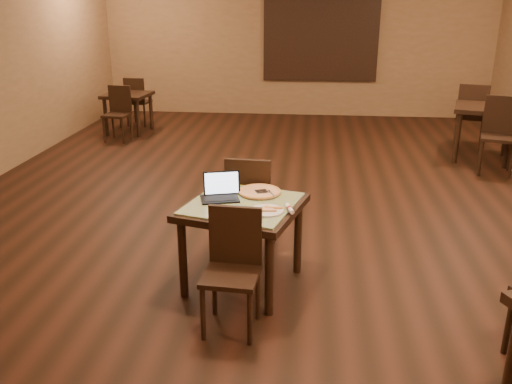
# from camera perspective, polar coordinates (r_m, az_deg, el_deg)

# --- Properties ---
(ground) EXTENTS (10.00, 10.00, 0.00)m
(ground) POSITION_cam_1_polar(r_m,az_deg,el_deg) (7.02, 2.54, -0.05)
(ground) COLOR black
(ground) RESTS_ON ground
(wall_back) EXTENTS (8.00, 0.02, 3.00)m
(wall_back) POSITION_cam_1_polar(r_m,az_deg,el_deg) (11.64, 4.25, 15.42)
(wall_back) COLOR #916D4A
(wall_back) RESTS_ON ground
(wall_front) EXTENTS (8.00, 0.02, 3.00)m
(wall_front) POSITION_cam_1_polar(r_m,az_deg,el_deg) (1.86, -6.48, -8.73)
(wall_front) COLOR #916D4A
(wall_front) RESTS_ON ground
(mural) EXTENTS (2.34, 0.05, 1.64)m
(mural) POSITION_cam_1_polar(r_m,az_deg,el_deg) (11.59, 6.82, 15.56)
(mural) COLOR #245584
(mural) RESTS_ON wall_back
(tiled_table) EXTENTS (1.13, 1.13, 0.76)m
(tiled_table) POSITION_cam_1_polar(r_m,az_deg,el_deg) (4.58, -1.42, -2.34)
(tiled_table) COLOR black
(tiled_table) RESTS_ON ground
(chair_main_near) EXTENTS (0.43, 0.43, 0.93)m
(chair_main_near) POSITION_cam_1_polar(r_m,az_deg,el_deg) (4.07, -2.44, -7.36)
(chair_main_near) COLOR black
(chair_main_near) RESTS_ON ground
(chair_main_far) EXTENTS (0.47, 0.47, 0.99)m
(chair_main_far) POSITION_cam_1_polar(r_m,az_deg,el_deg) (5.18, -0.64, -0.83)
(chair_main_far) COLOR black
(chair_main_far) RESTS_ON ground
(laptop) EXTENTS (0.37, 0.33, 0.22)m
(laptop) POSITION_cam_1_polar(r_m,az_deg,el_deg) (4.64, -3.73, 0.05)
(laptop) COLOR black
(laptop) RESTS_ON tiled_table
(plate) EXTENTS (0.27, 0.27, 0.01)m
(plate) POSITION_cam_1_polar(r_m,az_deg,el_deg) (4.35, 1.14, -1.99)
(plate) COLOR white
(plate) RESTS_ON tiled_table
(pizza_slice) EXTENTS (0.20, 0.20, 0.02)m
(pizza_slice) POSITION_cam_1_polar(r_m,az_deg,el_deg) (4.34, 1.14, -1.81)
(pizza_slice) COLOR #F8E4A5
(pizza_slice) RESTS_ON plate
(pizza_pan) EXTENTS (0.34, 0.34, 0.01)m
(pizza_pan) POSITION_cam_1_polar(r_m,az_deg,el_deg) (4.75, 0.37, -0.12)
(pizza_pan) COLOR silver
(pizza_pan) RESTS_ON tiled_table
(pizza_whole) EXTENTS (0.37, 0.37, 0.03)m
(pizza_whole) POSITION_cam_1_polar(r_m,az_deg,el_deg) (4.74, 0.37, 0.06)
(pizza_whole) COLOR #F8E4A5
(pizza_whole) RESTS_ON pizza_pan
(spatula) EXTENTS (0.19, 0.27, 0.01)m
(spatula) POSITION_cam_1_polar(r_m,az_deg,el_deg) (4.72, 0.59, 0.06)
(spatula) COLOR silver
(spatula) RESTS_ON pizza_whole
(napkin_roll) EXTENTS (0.09, 0.18, 0.04)m
(napkin_roll) POSITION_cam_1_polar(r_m,az_deg,el_deg) (4.37, 3.54, -1.75)
(napkin_roll) COLOR white
(napkin_roll) RESTS_ON tiled_table
(other_table_a) EXTENTS (1.09, 1.09, 0.83)m
(other_table_a) POSITION_cam_1_polar(r_m,az_deg,el_deg) (9.01, 22.98, 7.44)
(other_table_a) COLOR black
(other_table_a) RESTS_ON ground
(other_table_a_chair_near) EXTENTS (0.57, 0.57, 1.08)m
(other_table_a_chair_near) POSITION_cam_1_polar(r_m,az_deg,el_deg) (8.45, 24.23, 5.93)
(other_table_a_chair_near) COLOR black
(other_table_a_chair_near) RESTS_ON ground
(other_table_a_chair_far) EXTENTS (0.57, 0.57, 1.08)m
(other_table_a_chair_far) POSITION_cam_1_polar(r_m,az_deg,el_deg) (9.62, 21.74, 7.78)
(other_table_a_chair_far) COLOR black
(other_table_a_chair_far) RESTS_ON ground
(other_table_b) EXTENTS (0.85, 0.85, 0.73)m
(other_table_b) POSITION_cam_1_polar(r_m,az_deg,el_deg) (10.35, -13.35, 9.39)
(other_table_b) COLOR black
(other_table_b) RESTS_ON ground
(other_table_b_chair_near) EXTENTS (0.44, 0.44, 0.94)m
(other_table_b_chair_near) POSITION_cam_1_polar(r_m,az_deg,el_deg) (9.85, -14.29, 8.37)
(other_table_b_chair_near) COLOR black
(other_table_b_chair_near) RESTS_ON ground
(other_table_b_chair_far) EXTENTS (0.44, 0.44, 0.94)m
(other_table_b_chair_far) POSITION_cam_1_polar(r_m,az_deg,el_deg) (10.88, -12.43, 9.56)
(other_table_b_chair_far) COLOR black
(other_table_b_chair_far) RESTS_ON ground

